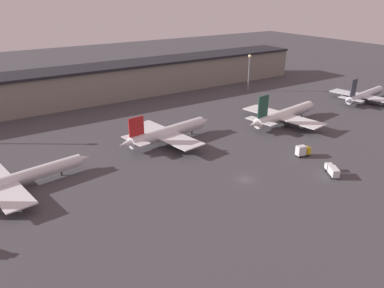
{
  "coord_description": "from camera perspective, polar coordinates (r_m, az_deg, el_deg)",
  "views": [
    {
      "loc": [
        -66.16,
        -72.68,
        51.75
      ],
      "look_at": [
        -6.26,
        19.29,
        6.0
      ],
      "focal_mm": 35.0,
      "sensor_mm": 36.0,
      "label": 1
    }
  ],
  "objects": [
    {
      "name": "airplane_1",
      "position": [
        113.69,
        -26.34,
        -5.23
      ],
      "size": [
        48.25,
        32.63,
        13.14
      ],
      "rotation": [
        0.0,
        0.0,
        0.15
      ],
      "color": "silver",
      "rests_on": "ground"
    },
    {
      "name": "airplane_2",
      "position": [
        134.96,
        -3.74,
        1.72
      ],
      "size": [
        40.72,
        33.64,
        12.49
      ],
      "rotation": [
        0.0,
        0.0,
        0.15
      ],
      "color": "silver",
      "rests_on": "ground"
    },
    {
      "name": "service_vehicle_1",
      "position": [
        119.26,
        20.6,
        -3.76
      ],
      "size": [
        5.59,
        7.18,
        2.94
      ],
      "rotation": [
        0.0,
        0.0,
        1.0
      ],
      "color": "white",
      "rests_on": "ground"
    },
    {
      "name": "service_vehicle_4",
      "position": [
        129.11,
        16.5,
        -0.98
      ],
      "size": [
        5.13,
        2.92,
        3.87
      ],
      "rotation": [
        0.0,
        0.0,
        -0.18
      ],
      "color": "gold",
      "rests_on": "ground"
    },
    {
      "name": "ground",
      "position": [
        111.08,
        8.2,
        -5.39
      ],
      "size": [
        600.0,
        600.0,
        0.0
      ],
      "primitive_type": "plane",
      "color": "#423F44"
    },
    {
      "name": "airplane_3",
      "position": [
        158.9,
        13.87,
        4.35
      ],
      "size": [
        44.37,
        35.93,
        14.43
      ],
      "rotation": [
        0.0,
        0.0,
        0.15
      ],
      "color": "white",
      "rests_on": "ground"
    },
    {
      "name": "lamp_post_1",
      "position": [
        205.53,
        8.72,
        11.48
      ],
      "size": [
        1.8,
        1.8,
        19.63
      ],
      "color": "slate",
      "rests_on": "ground"
    },
    {
      "name": "airplane_4",
      "position": [
        203.92,
        24.81,
        6.77
      ],
      "size": [
        40.07,
        33.08,
        13.17
      ],
      "rotation": [
        0.0,
        0.0,
        0.15
      ],
      "color": "silver",
      "rests_on": "ground"
    },
    {
      "name": "terminal_building",
      "position": [
        194.61,
        -12.51,
        9.25
      ],
      "size": [
        228.57,
        21.38,
        16.82
      ],
      "color": "gray",
      "rests_on": "ground"
    }
  ]
}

